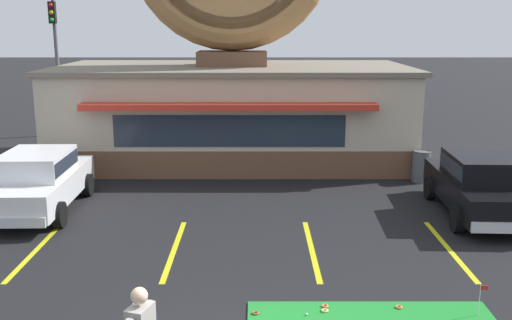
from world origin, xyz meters
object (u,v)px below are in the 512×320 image
(golf_ball, at_px, (307,314))
(car_white, at_px, (39,179))
(traffic_light_pole, at_px, (56,50))
(car_black, at_px, (480,182))
(putting_flag_pin, at_px, (483,293))
(trash_bin, at_px, (421,166))

(golf_ball, relative_size, car_white, 0.01)
(traffic_light_pole, bearing_deg, car_black, -38.22)
(putting_flag_pin, distance_m, trash_bin, 8.92)
(car_white, distance_m, trash_bin, 11.19)
(car_black, bearing_deg, golf_ball, -131.48)
(trash_bin, bearing_deg, putting_flag_pin, -98.72)
(golf_ball, height_order, traffic_light_pole, traffic_light_pole)
(car_white, bearing_deg, putting_flag_pin, -31.66)
(golf_ball, bearing_deg, traffic_light_pole, 119.40)
(golf_ball, distance_m, traffic_light_pole, 19.46)
(trash_bin, xyz_separation_m, traffic_light_pole, (-13.65, 7.84, 3.21))
(golf_ball, xyz_separation_m, putting_flag_pin, (2.92, 0.00, 0.39))
(putting_flag_pin, bearing_deg, trash_bin, 81.28)
(car_black, xyz_separation_m, car_white, (-11.33, 0.35, 0.00))
(car_white, distance_m, traffic_light_pole, 11.58)
(putting_flag_pin, distance_m, traffic_light_pole, 20.96)
(traffic_light_pole, bearing_deg, putting_flag_pin, -53.55)
(golf_ball, distance_m, car_black, 7.34)
(golf_ball, relative_size, putting_flag_pin, 0.08)
(golf_ball, height_order, car_black, car_black)
(car_white, bearing_deg, golf_ball, -41.78)
(trash_bin, bearing_deg, car_white, -164.42)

